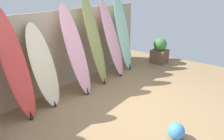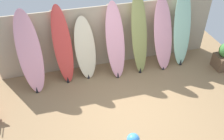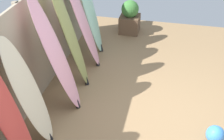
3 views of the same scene
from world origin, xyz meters
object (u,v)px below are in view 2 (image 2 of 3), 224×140
surfboard_red_1 (63,46)px  surfboard_seafoam_6 (182,28)px  planter_box (224,57)px  surfboard_pink_0 (30,53)px  beach_ball (133,140)px  surfboard_cream_2 (85,49)px  surfboard_pink_5 (163,35)px  surfboard_olive_4 (139,34)px  surfboard_pink_3 (115,42)px

surfboard_red_1 → surfboard_seafoam_6: bearing=-0.8°
surfboard_seafoam_6 → planter_box: (1.09, -0.69, -0.71)m
surfboard_red_1 → planter_box: bearing=-9.5°
surfboard_pink_0 → beach_ball: (1.87, -2.47, -0.86)m
surfboard_red_1 → surfboard_cream_2: 0.59m
surfboard_pink_0 → surfboard_red_1: bearing=7.4°
surfboard_seafoam_6 → beach_ball: 3.51m
surfboard_pink_5 → surfboard_red_1: bearing=177.9°
surfboard_cream_2 → surfboard_olive_4: (1.46, -0.07, 0.28)m
surfboard_red_1 → beach_ball: surfboard_red_1 is taller
surfboard_pink_3 → surfboard_pink_5: bearing=0.5°
surfboard_cream_2 → surfboard_pink_5: bearing=-2.5°
surfboard_red_1 → surfboard_olive_4: (2.03, -0.07, 0.10)m
surfboard_pink_0 → planter_box: bearing=-6.9°
surfboard_pink_0 → surfboard_seafoam_6: 4.11m
surfboard_pink_0 → surfboard_pink_3: size_ratio=1.01×
surfboard_red_1 → surfboard_pink_3: surfboard_red_1 is taller
surfboard_pink_0 → surfboard_olive_4: (2.84, 0.03, 0.10)m
surfboard_pink_0 → surfboard_seafoam_6: size_ratio=0.92×
surfboard_red_1 → beach_ball: bearing=-67.8°
surfboard_olive_4 → surfboard_seafoam_6: 1.27m
surfboard_pink_0 → planter_box: 5.28m
surfboard_olive_4 → surfboard_pink_3: bearing=-176.7°
surfboard_pink_3 → surfboard_seafoam_6: surfboard_seafoam_6 is taller
surfboard_red_1 → surfboard_pink_3: 1.36m
surfboard_cream_2 → surfboard_pink_5: 2.16m
surfboard_cream_2 → planter_box: 3.92m
surfboard_red_1 → surfboard_cream_2: (0.57, -0.00, -0.18)m
surfboard_olive_4 → beach_ball: (-0.97, -2.50, -0.96)m
surfboard_pink_0 → surfboard_olive_4: bearing=0.7°
surfboard_pink_3 → beach_ball: bearing=-97.0°
surfboard_pink_3 → planter_box: surfboard_pink_3 is taller
surfboard_cream_2 → surfboard_pink_5: surfboard_pink_5 is taller
surfboard_pink_0 → surfboard_seafoam_6: surfboard_seafoam_6 is taller
surfboard_red_1 → surfboard_olive_4: 2.03m
surfboard_pink_0 → surfboard_pink_3: bearing=-0.1°
surfboard_red_1 → surfboard_olive_4: size_ratio=0.91×
surfboard_pink_5 → beach_ball: bearing=-123.9°
surfboard_cream_2 → surfboard_olive_4: bearing=-2.6°
surfboard_pink_0 → surfboard_seafoam_6: (4.11, 0.06, 0.08)m
surfboard_pink_3 → surfboard_olive_4: size_ratio=0.90×
surfboard_pink_3 → surfboard_cream_2: bearing=172.4°
surfboard_red_1 → surfboard_seafoam_6: surfboard_seafoam_6 is taller
planter_box → beach_ball: (-3.33, -1.84, -0.24)m
surfboard_cream_2 → surfboard_seafoam_6: surfboard_seafoam_6 is taller
surfboard_red_1 → surfboard_pink_3: size_ratio=1.02×
beach_ball → surfboard_pink_5: bearing=56.1°
surfboard_red_1 → surfboard_olive_4: surfboard_olive_4 is taller
surfboard_red_1 → beach_ball: 2.91m
surfboard_pink_5 → surfboard_pink_3: bearing=-179.5°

